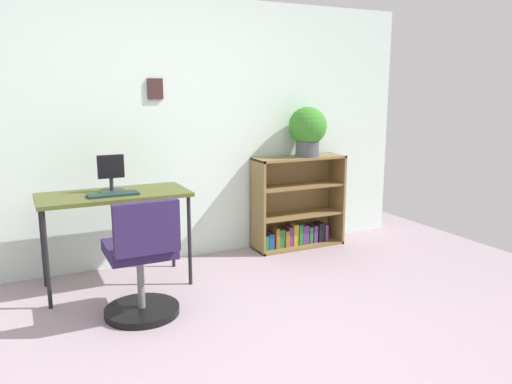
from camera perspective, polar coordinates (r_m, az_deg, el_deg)
name	(u,v)px	position (r m, az deg, el deg)	size (l,w,h in m)	color
ground_plane	(259,374)	(2.97, 0.38, -19.88)	(6.24, 6.24, 0.00)	#A08C97
wall_back	(152,133)	(4.58, -11.71, 6.62)	(5.20, 0.12, 2.35)	silver
desk	(114,201)	(4.08, -15.78, -0.97)	(1.14, 0.54, 0.76)	#4C5223
monitor	(111,176)	(4.09, -16.09, 1.79)	(0.20, 0.20, 0.29)	#262628
keyboard	(113,194)	(3.97, -15.89, -0.26)	(0.38, 0.14, 0.02)	#1A2F2A
office_chair	(142,266)	(3.53, -12.78, -8.22)	(0.52, 0.55, 0.86)	black
bookshelf_low	(296,207)	(5.05, 4.52, -1.71)	(0.92, 0.30, 0.91)	olive
potted_plant_on_shelf	(308,129)	(4.92, 5.87, 7.11)	(0.37, 0.37, 0.48)	#474C51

